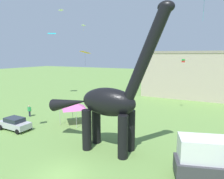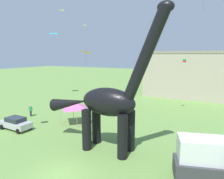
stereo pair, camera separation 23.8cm
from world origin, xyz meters
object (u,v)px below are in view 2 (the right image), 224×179
at_px(person_watching_child, 31,109).
at_px(kite_drifting, 86,52).
at_px(kite_apex, 85,25).
at_px(kite_mid_right, 185,61).
at_px(festival_canopy_tent, 75,105).
at_px(parked_sedan_left, 16,123).
at_px(parked_box_truck, 213,160).
at_px(kite_near_low, 53,34).
at_px(kite_near_high, 62,10).
at_px(dinosaur_sculpture, 108,102).

distance_m(person_watching_child, kite_drifting, 12.27).
relative_size(kite_apex, kite_mid_right, 2.15).
bearing_deg(festival_canopy_tent, person_watching_child, -176.09).
xyz_separation_m(person_watching_child, kite_drifting, (8.35, 2.90, 8.52)).
height_order(parked_sedan_left, parked_box_truck, parked_box_truck).
relative_size(parked_sedan_left, festival_canopy_tent, 1.35).
relative_size(parked_box_truck, kite_drifting, 2.91).
bearing_deg(kite_apex, kite_near_low, -172.25).
relative_size(kite_near_high, kite_drifting, 0.38).
height_order(dinosaur_sculpture, kite_apex, kite_apex).
bearing_deg(parked_box_truck, kite_apex, 124.88).
xyz_separation_m(kite_mid_right, kite_drifting, (-11.66, -10.01, 1.23)).
height_order(dinosaur_sculpture, kite_drifting, dinosaur_sculpture).
bearing_deg(kite_drifting, kite_near_high, 157.58).
distance_m(parked_sedan_left, festival_canopy_tent, 7.58).
height_order(parked_box_truck, person_watching_child, parked_box_truck).
bearing_deg(kite_apex, kite_near_high, -77.69).
xyz_separation_m(dinosaur_sculpture, kite_drifting, (-7.31, 7.08, 4.76)).
xyz_separation_m(parked_box_truck, festival_canopy_tent, (-16.93, 5.68, 0.90)).
distance_m(parked_sedan_left, parked_box_truck, 22.13).
xyz_separation_m(kite_apex, kite_drifting, (8.01, -11.33, -5.52)).
height_order(parked_sedan_left, festival_canopy_tent, festival_canopy_tent).
height_order(festival_canopy_tent, kite_apex, kite_apex).
relative_size(parked_sedan_left, kite_drifting, 2.07).
relative_size(dinosaur_sculpture, kite_mid_right, 25.67).
bearing_deg(dinosaur_sculpture, kite_apex, 121.42).
relative_size(parked_box_truck, kite_mid_right, 11.49).
relative_size(dinosaur_sculpture, person_watching_child, 7.60).
height_order(parked_box_truck, kite_apex, kite_apex).
bearing_deg(person_watching_child, festival_canopy_tent, 166.27).
bearing_deg(kite_mid_right, kite_near_high, -157.08).
distance_m(kite_near_low, kite_near_high, 12.45).
xyz_separation_m(festival_canopy_tent, kite_drifting, (0.36, 2.35, 7.04)).
xyz_separation_m(kite_near_high, kite_drifting, (6.08, -2.51, -6.60)).
relative_size(person_watching_child, kite_near_high, 2.24).
distance_m(person_watching_child, kite_near_high, 16.21).
xyz_separation_m(kite_near_high, kite_mid_right, (17.75, 7.50, -7.83)).
height_order(dinosaur_sculpture, parked_sedan_left, dinosaur_sculpture).
xyz_separation_m(parked_box_truck, kite_near_high, (-22.65, 10.55, 14.53)).
xyz_separation_m(dinosaur_sculpture, parked_sedan_left, (-12.86, -0.52, -4.02)).
height_order(person_watching_child, festival_canopy_tent, festival_canopy_tent).
relative_size(parked_box_truck, person_watching_child, 3.40).
height_order(festival_canopy_tent, kite_near_low, kite_near_low).
distance_m(festival_canopy_tent, kite_near_low, 22.69).
xyz_separation_m(festival_canopy_tent, kite_mid_right, (12.02, 12.37, 5.80)).
bearing_deg(kite_drifting, person_watching_child, -160.85).
xyz_separation_m(parked_sedan_left, kite_apex, (-2.46, 18.93, 14.29)).
distance_m(parked_sedan_left, kite_apex, 23.85).
height_order(kite_apex, kite_near_high, kite_near_high).
distance_m(parked_box_truck, person_watching_child, 25.44).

